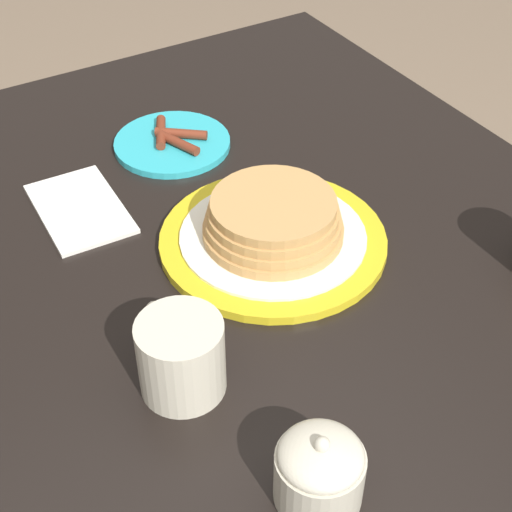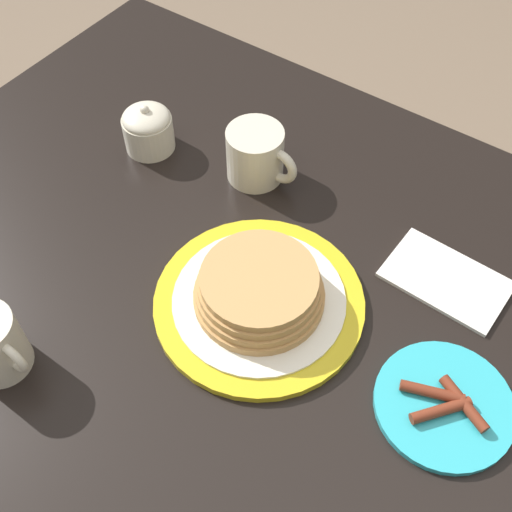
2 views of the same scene
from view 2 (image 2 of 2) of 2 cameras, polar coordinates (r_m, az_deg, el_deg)
ground_plane at (r=1.55m, az=-0.51°, el=-17.54°), size 8.00×8.00×0.00m
dining_table at (r=1.00m, az=-0.75°, el=-5.92°), size 1.22×0.91×0.72m
pancake_plate at (r=0.86m, az=0.28°, el=-3.44°), size 0.29×0.29×0.07m
side_plate_bacon at (r=0.83m, az=16.39°, el=-12.53°), size 0.17×0.17×0.02m
coffee_mug at (r=1.00m, az=0.07°, el=9.00°), size 0.12×0.09×0.09m
sugar_bowl at (r=1.07m, az=-9.59°, el=11.12°), size 0.08×0.08×0.08m
napkin at (r=0.94m, az=16.53°, el=-2.01°), size 0.17×0.11×0.01m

